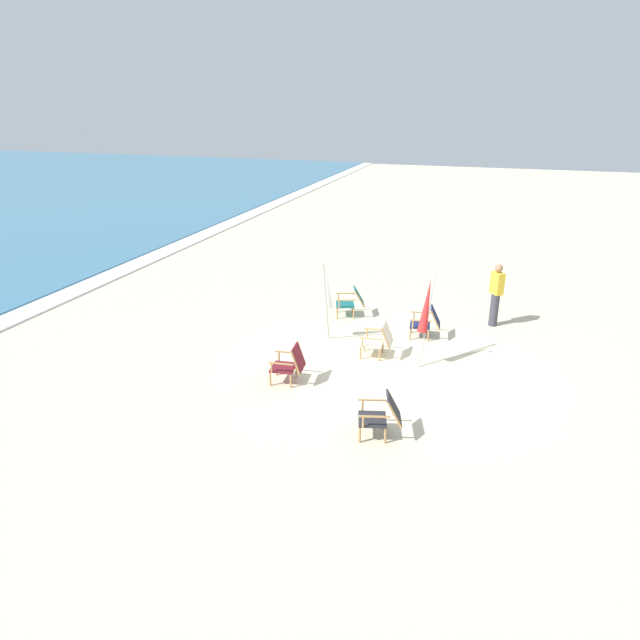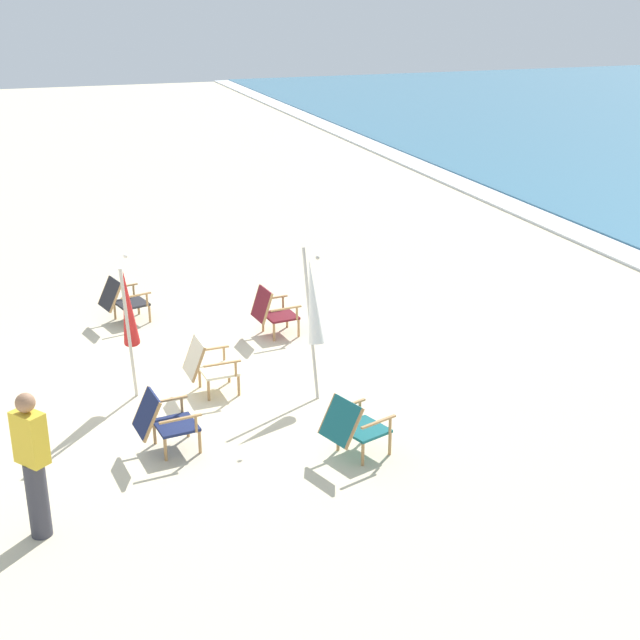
% 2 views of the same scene
% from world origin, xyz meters
% --- Properties ---
extents(ground_plane, '(80.00, 80.00, 0.00)m').
position_xyz_m(ground_plane, '(0.00, 0.00, 0.00)').
color(ground_plane, beige).
extents(beach_chair_front_right, '(0.65, 0.73, 0.82)m').
position_xyz_m(beach_chair_front_right, '(-1.42, 1.81, 0.43)').
color(beach_chair_front_right, maroon).
rests_on(beach_chair_front_right, ground).
extents(beach_chair_mid_center, '(0.65, 0.79, 0.80)m').
position_xyz_m(beach_chair_mid_center, '(1.81, -0.52, 0.43)').
color(beach_chair_mid_center, '#19234C').
rests_on(beach_chair_mid_center, ground).
extents(beach_chair_front_left, '(0.74, 0.86, 0.79)m').
position_xyz_m(beach_chair_front_left, '(-2.81, -0.40, 0.42)').
color(beach_chair_front_left, '#28282D').
rests_on(beach_chair_front_left, ground).
extents(beach_chair_back_right, '(0.62, 0.73, 0.81)m').
position_xyz_m(beach_chair_back_right, '(0.37, 0.36, 0.43)').
color(beach_chair_back_right, beige).
rests_on(beach_chair_back_right, ground).
extents(beach_chair_back_left, '(0.79, 0.90, 0.78)m').
position_xyz_m(beach_chair_back_left, '(2.70, 1.62, 0.42)').
color(beach_chair_back_left, '#196066').
rests_on(beach_chair_back_left, ground).
extents(umbrella_furled_white, '(0.63, 0.24, 2.07)m').
position_xyz_m(umbrella_furled_white, '(0.86, 1.73, 1.35)').
color(umbrella_furled_white, '#B7B2A8').
rests_on(umbrella_furled_white, ground).
extents(umbrella_furled_red, '(0.65, 0.34, 2.06)m').
position_xyz_m(umbrella_furled_red, '(0.29, -0.66, 1.35)').
color(umbrella_furled_red, '#B7B2A8').
rests_on(umbrella_furled_red, ground).
extents(person_near_chairs, '(0.39, 0.36, 1.63)m').
position_xyz_m(person_near_chairs, '(3.15, -2.04, 0.84)').
color(person_near_chairs, '#383842').
rests_on(person_near_chairs, ground).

